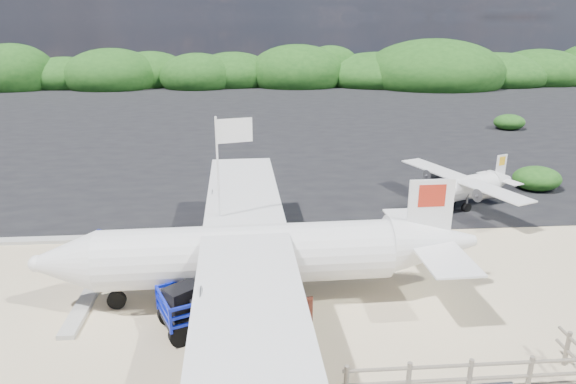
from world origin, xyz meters
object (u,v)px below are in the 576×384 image
at_px(crew_a, 101,253).
at_px(aircraft_small, 80,120).
at_px(signboard, 280,350).
at_px(flagpole, 223,284).
at_px(crew_b, 229,239).
at_px(baggage_cart, 211,324).
at_px(aircraft_large, 368,130).
at_px(crew_c, 295,261).

bearing_deg(crew_a, aircraft_small, -74.74).
bearing_deg(signboard, aircraft_small, 106.63).
distance_m(flagpole, crew_b, 1.98).
bearing_deg(baggage_cart, aircraft_large, 45.01).
distance_m(crew_c, aircraft_small, 35.22).
bearing_deg(crew_a, baggage_cart, 137.74).
distance_m(flagpole, crew_c, 2.61).
height_order(flagpole, crew_b, flagpole).
xyz_separation_m(crew_a, aircraft_large, (14.91, 24.04, -0.92)).
xyz_separation_m(crew_c, aircraft_small, (-16.62, 31.04, -0.76)).
bearing_deg(aircraft_large, crew_a, 56.74).
xyz_separation_m(crew_b, aircraft_small, (-14.30, 29.37, -0.93)).
xyz_separation_m(crew_b, aircraft_large, (10.51, 23.17, -0.93)).
xyz_separation_m(baggage_cart, aircraft_large, (10.93, 27.31, 0.00)).
bearing_deg(crew_b, signboard, 129.58).
bearing_deg(crew_c, crew_b, -38.15).
height_order(baggage_cart, aircraft_small, aircraft_small).
relative_size(crew_b, aircraft_large, 0.11).
relative_size(crew_a, crew_b, 0.99).
distance_m(baggage_cart, crew_a, 5.23).
bearing_deg(flagpole, signboard, -65.54).
relative_size(aircraft_large, aircraft_small, 2.65).
distance_m(flagpole, signboard, 4.17).
distance_m(crew_a, aircraft_large, 28.30).
bearing_deg(crew_a, crew_c, 170.33).
relative_size(flagpole, aircraft_large, 0.35).
distance_m(baggage_cart, aircraft_large, 29.41).
relative_size(crew_c, aircraft_large, 0.09).
distance_m(baggage_cart, signboard, 2.42).
height_order(crew_a, aircraft_large, aircraft_large).
xyz_separation_m(signboard, crew_b, (-1.55, 5.54, 0.93)).
height_order(crew_a, aircraft_small, crew_a).
bearing_deg(baggage_cart, signboard, -58.74).
bearing_deg(aircraft_small, crew_c, 96.60).
distance_m(signboard, aircraft_large, 30.08).
distance_m(crew_b, aircraft_large, 25.46).
bearing_deg(crew_c, crew_a, -9.23).
distance_m(baggage_cart, crew_c, 3.76).
relative_size(signboard, crew_a, 1.05).
bearing_deg(crew_a, aircraft_large, -124.66).
distance_m(crew_b, crew_c, 2.86).
xyz_separation_m(flagpole, crew_b, (0.18, 1.74, 0.93)).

